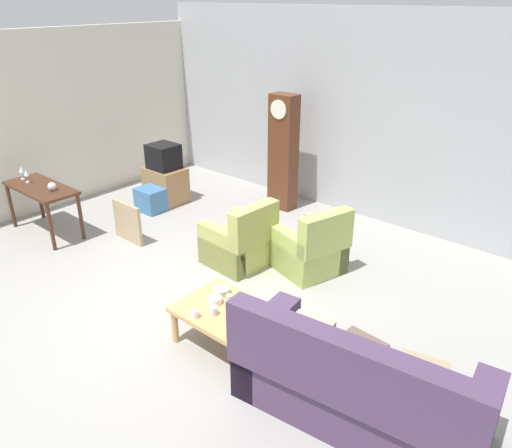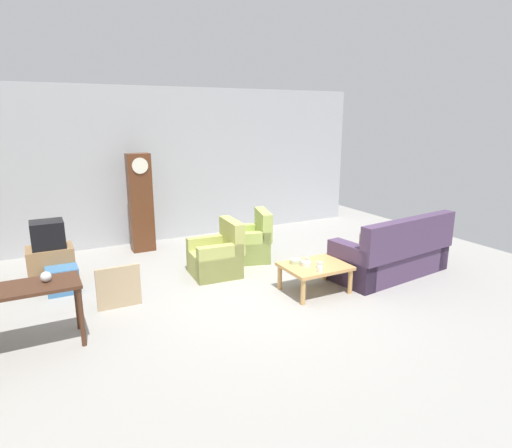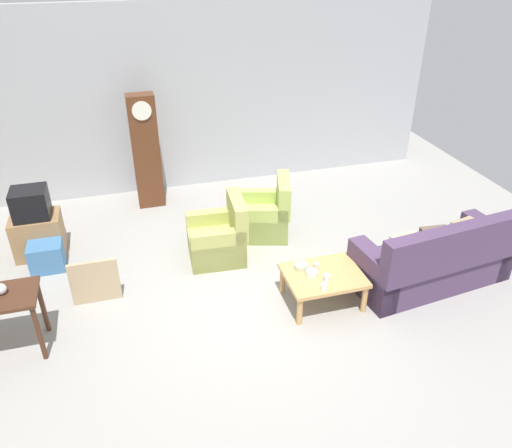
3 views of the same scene
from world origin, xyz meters
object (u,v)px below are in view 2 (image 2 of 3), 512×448
object	(u,v)px
armchair_olive_near	(217,257)
grandfather_clock	(141,203)
framed_picture_leaning	(119,287)
cup_blue_rimmed	(320,265)
cup_cream_tall	(307,260)
bowl_shallow_green	(296,261)
glass_dome_cloche	(46,277)
couch_floral	(393,255)
storage_box_blue	(63,280)
coffee_table_wood	(315,268)
tv_stand_cabinet	(51,266)
cup_white_porcelain	(320,269)
console_table_dark	(19,296)
tv_crt	(48,234)
armchair_olive_far	(249,244)
bowl_white_stacked	(306,264)

from	to	relation	value
armchair_olive_near	grandfather_clock	distance (m)	2.20
framed_picture_leaning	cup_blue_rimmed	distance (m)	2.89
cup_cream_tall	bowl_shallow_green	distance (m)	0.18
armchair_olive_near	glass_dome_cloche	world-z (taller)	armchair_olive_near
couch_floral	storage_box_blue	distance (m)	5.27
coffee_table_wood	bowl_shallow_green	distance (m)	0.31
tv_stand_cabinet	glass_dome_cloche	distance (m)	2.05
couch_floral	coffee_table_wood	xyz separation A→B (m)	(-1.56, 0.04, 0.01)
cup_blue_rimmed	armchair_olive_near	bearing A→B (deg)	124.04
coffee_table_wood	armchair_olive_near	bearing A→B (deg)	127.28
storage_box_blue	cup_white_porcelain	world-z (taller)	cup_white_porcelain
framed_picture_leaning	console_table_dark	bearing A→B (deg)	-151.45
tv_crt	glass_dome_cloche	bearing A→B (deg)	-93.00
armchair_olive_near	tv_crt	size ratio (longest dim) A/B	1.92
console_table_dark	storage_box_blue	distance (m)	1.72
tv_stand_cabinet	cup_blue_rimmed	size ratio (longest dim) A/B	7.35
storage_box_blue	cup_cream_tall	xyz separation A→B (m)	(3.35, -1.60, 0.27)
tv_crt	armchair_olive_far	bearing A→B (deg)	-6.03
cup_cream_tall	tv_crt	bearing A→B (deg)	149.49
storage_box_blue	armchair_olive_far	bearing A→B (deg)	1.66
console_table_dark	tv_stand_cabinet	bearing A→B (deg)	78.87
storage_box_blue	framed_picture_leaning	bearing A→B (deg)	-54.85
couch_floral	grandfather_clock	xyz separation A→B (m)	(-3.38, 3.34, 0.61)
cup_blue_rimmed	grandfather_clock	bearing A→B (deg)	117.64
console_table_dark	storage_box_blue	world-z (taller)	console_table_dark
bowl_white_stacked	glass_dome_cloche	bearing A→B (deg)	177.09
armchair_olive_far	tv_crt	xyz separation A→B (m)	(-3.33, 0.35, 0.52)
framed_picture_leaning	cup_cream_tall	world-z (taller)	framed_picture_leaning
bowl_shallow_green	storage_box_blue	bearing A→B (deg)	154.10
cup_blue_rimmed	bowl_white_stacked	world-z (taller)	cup_blue_rimmed
armchair_olive_near	bowl_shallow_green	size ratio (longest dim) A/B	5.06
glass_dome_cloche	storage_box_blue	bearing A→B (deg)	81.64
bowl_white_stacked	grandfather_clock	bearing A→B (deg)	116.88
storage_box_blue	cup_white_porcelain	distance (m)	3.87
framed_picture_leaning	tv_crt	bearing A→B (deg)	119.51
cup_blue_rimmed	bowl_white_stacked	xyz separation A→B (m)	(-0.14, 0.15, -0.01)
cup_blue_rimmed	coffee_table_wood	bearing A→B (deg)	82.34
armchair_olive_near	tv_crt	xyz separation A→B (m)	(-2.50, 0.81, 0.52)
armchair_olive_near	tv_stand_cabinet	world-z (taller)	armchair_olive_near
tv_crt	glass_dome_cloche	world-z (taller)	tv_crt
cup_blue_rimmed	bowl_shallow_green	xyz separation A→B (m)	(-0.21, 0.33, -0.01)
cup_white_porcelain	cup_blue_rimmed	xyz separation A→B (m)	(0.11, 0.16, 0.00)
cup_white_porcelain	bowl_shallow_green	xyz separation A→B (m)	(-0.10, 0.48, -0.01)
cup_white_porcelain	grandfather_clock	bearing A→B (deg)	115.24
couch_floral	tv_stand_cabinet	bearing A→B (deg)	156.51
tv_stand_cabinet	cup_blue_rimmed	xyz separation A→B (m)	(3.51, -2.32, 0.17)
couch_floral	cup_blue_rimmed	size ratio (longest dim) A/B	23.65
armchair_olive_near	bowl_shallow_green	bearing A→B (deg)	-55.61
armchair_olive_far	tv_crt	world-z (taller)	tv_crt
couch_floral	framed_picture_leaning	bearing A→B (deg)	169.08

